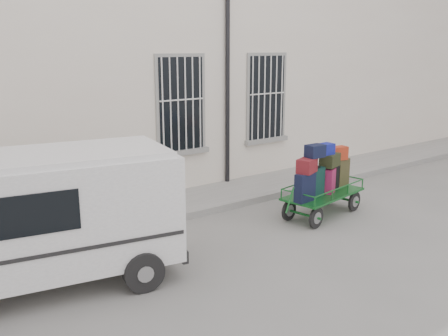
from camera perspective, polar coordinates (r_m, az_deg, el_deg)
The scene contains 5 objects.
ground at distance 10.40m, azimuth 5.97°, elevation -6.50°, with size 80.00×80.00×0.00m, color slate.
building at distance 14.30m, azimuth -9.08°, elevation 11.20°, with size 24.00×5.15×6.00m.
sidewalk at distance 12.00m, azimuth -1.15°, elevation -3.29°, with size 24.00×1.70×0.15m, color gray.
luggage_cart at distance 10.86m, azimuth 11.30°, elevation -1.24°, with size 2.36×1.21×1.64m.
van at distance 7.91m, azimuth -20.53°, elevation -4.80°, with size 4.35×2.43×2.07m.
Camera 1 is at (-6.67, -7.14, 3.57)m, focal length 40.00 mm.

